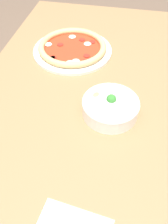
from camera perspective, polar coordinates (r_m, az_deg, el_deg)
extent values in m
plane|color=brown|center=(1.51, 1.46, -16.32)|extent=(8.00, 8.00, 0.00)
cube|color=#99724C|center=(0.92, 2.31, 4.69)|extent=(1.35, 0.86, 0.03)
cylinder|color=olive|center=(1.68, -6.86, 10.48)|extent=(0.06, 0.06, 0.72)
cylinder|color=olive|center=(1.64, 18.22, 7.10)|extent=(0.06, 0.06, 0.72)
cylinder|color=white|center=(1.09, -2.64, 13.87)|extent=(0.33, 0.33, 0.01)
torus|color=#DBB77A|center=(1.08, -2.67, 14.71)|extent=(0.29, 0.29, 0.03)
cylinder|color=red|center=(1.09, -2.65, 14.27)|extent=(0.25, 0.25, 0.01)
cylinder|color=maroon|center=(1.14, -0.44, 16.20)|extent=(0.03, 0.03, 0.00)
cylinder|color=maroon|center=(1.01, 0.37, 11.55)|extent=(0.03, 0.03, 0.00)
cylinder|color=maroon|center=(1.12, 1.91, 15.72)|extent=(0.03, 0.03, 0.00)
cylinder|color=maroon|center=(1.04, 0.61, 12.73)|extent=(0.03, 0.03, 0.00)
cylinder|color=maroon|center=(1.03, -7.31, 12.21)|extent=(0.03, 0.03, 0.00)
cylinder|color=maroon|center=(1.03, -7.01, 12.20)|extent=(0.03, 0.03, 0.00)
cylinder|color=maroon|center=(1.11, -5.44, 15.09)|extent=(0.03, 0.03, 0.00)
cylinder|color=maroon|center=(1.01, 1.31, 11.76)|extent=(0.03, 0.03, 0.00)
ellipsoid|color=silver|center=(1.00, -3.28, 11.18)|extent=(0.03, 0.03, 0.01)
ellipsoid|color=silver|center=(1.01, -1.88, 11.55)|extent=(0.03, 0.03, 0.01)
ellipsoid|color=silver|center=(1.11, 0.82, 15.33)|extent=(0.03, 0.03, 0.01)
ellipsoid|color=silver|center=(1.12, -8.17, 15.07)|extent=(0.03, 0.03, 0.01)
ellipsoid|color=silver|center=(1.16, -2.70, 16.82)|extent=(0.03, 0.03, 0.01)
cylinder|color=white|center=(0.81, 6.04, 1.03)|extent=(0.18, 0.18, 0.05)
torus|color=white|center=(0.79, 6.16, 2.12)|extent=(0.18, 0.18, 0.01)
ellipsoid|color=tan|center=(0.85, 6.43, 4.73)|extent=(0.03, 0.04, 0.02)
ellipsoid|color=#998466|center=(0.81, 2.74, 3.72)|extent=(0.04, 0.03, 0.02)
ellipsoid|color=tan|center=(0.80, 2.86, 2.15)|extent=(0.03, 0.04, 0.02)
ellipsoid|color=tan|center=(0.81, 9.20, 2.84)|extent=(0.04, 0.04, 0.02)
ellipsoid|color=tan|center=(0.80, 0.98, 2.16)|extent=(0.04, 0.04, 0.02)
ellipsoid|color=tan|center=(0.77, 7.98, -1.06)|extent=(0.04, 0.04, 0.02)
ellipsoid|color=#998466|center=(0.81, 10.16, 2.24)|extent=(0.04, 0.04, 0.02)
sphere|color=#388433|center=(0.79, 6.28, 2.94)|extent=(0.03, 0.03, 0.03)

